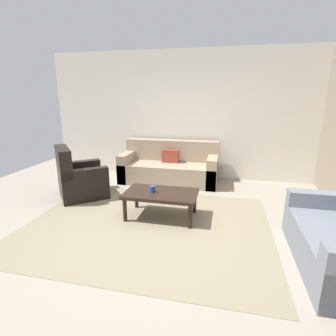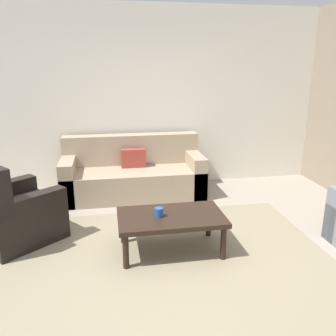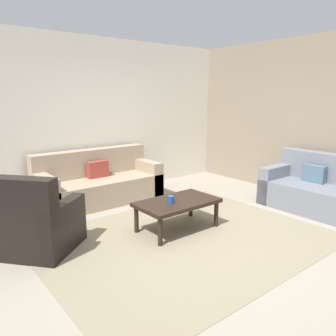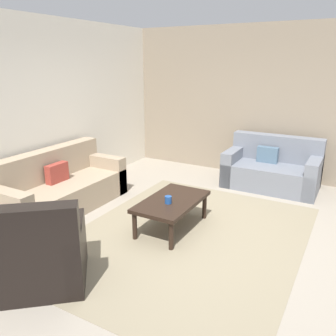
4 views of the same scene
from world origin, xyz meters
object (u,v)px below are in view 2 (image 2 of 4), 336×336
Objects in this scene: armchair_leather at (11,216)px; coffee_table at (171,220)px; couch_main at (133,175)px; cup at (159,212)px.

coffee_table is at bearing -16.73° from armchair_leather.
cup is (0.13, -1.84, 0.16)m from couch_main.
couch_main is 1.85m from cup.
couch_main is 1.84× the size of armchair_leather.
armchair_leather is 1.78m from coffee_table.
armchair_leather is at bearing -138.00° from couch_main.
couch_main reaches higher than coffee_table.
armchair_leather reaches higher than coffee_table.
coffee_table is (1.71, -0.51, 0.05)m from armchair_leather.
cup is at bearing -18.61° from armchair_leather.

